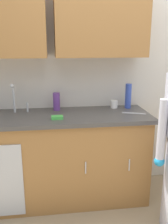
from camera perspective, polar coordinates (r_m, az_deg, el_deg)
kitchen_wall_with_uppers at (r=2.79m, az=1.27°, el=11.96°), size 4.80×0.44×2.70m
counter_cabinet at (r=2.73m, az=-6.65°, el=-10.60°), size 1.90×0.62×0.90m
countertop at (r=2.56m, az=-6.91°, el=-1.08°), size 1.96×0.66×0.04m
sink at (r=2.59m, az=-14.79°, el=-1.19°), size 0.50×0.36×0.35m
bottle_water_tall at (r=2.82m, az=9.92°, el=3.56°), size 0.07×0.07×0.27m
bottle_cleaner_spray at (r=2.71m, az=-6.21°, el=2.36°), size 0.07×0.07×0.19m
cup_by_sink at (r=2.82m, az=6.79°, el=1.77°), size 0.08×0.08×0.08m
knife_on_counter at (r=2.64m, az=11.15°, el=-0.25°), size 0.23×0.11×0.01m
sponge at (r=2.41m, az=-6.07°, el=-1.23°), size 0.11×0.07×0.03m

